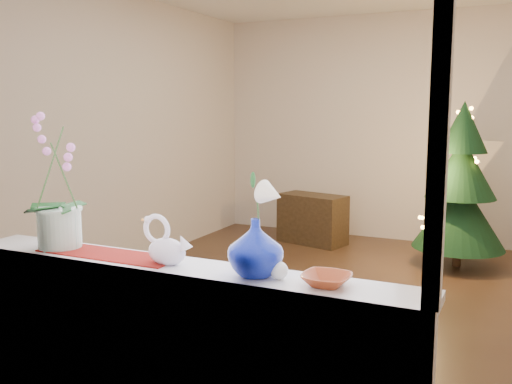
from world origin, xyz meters
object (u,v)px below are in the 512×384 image
paperweight (279,270)px  side_table (313,219)px  amber_dish (326,281)px  xmas_tree (461,185)px  blue_vase (255,243)px  orchid_pot (57,181)px  swan (167,241)px

paperweight → side_table: bearing=107.9°
amber_dish → xmas_tree: size_ratio=0.10×
xmas_tree → side_table: (-1.66, 0.31, -0.54)m
paperweight → xmas_tree: xmas_tree is taller
paperweight → side_table: paperweight is taller
blue_vase → amber_dish: size_ratio=1.68×
orchid_pot → swan: (0.63, -0.02, -0.22)m
paperweight → blue_vase: bearing=177.5°
side_table → blue_vase: bearing=-59.4°
blue_vase → paperweight: 0.14m
swan → paperweight: bearing=13.3°
blue_vase → side_table: blue_vase is taller
orchid_pot → swan: bearing=-1.9°
orchid_pot → amber_dish: bearing=-0.5°
blue_vase → amber_dish: blue_vase is taller
blue_vase → amber_dish: bearing=-0.3°
paperweight → amber_dish: paperweight is taller
paperweight → amber_dish: (0.20, 0.00, -0.02)m
paperweight → xmas_tree: size_ratio=0.04×
amber_dish → xmas_tree: 3.95m
swan → amber_dish: (0.72, 0.01, -0.08)m
paperweight → orchid_pot: bearing=179.3°
amber_dish → side_table: amber_dish is taller
orchid_pot → side_table: orchid_pot is taller
orchid_pot → amber_dish: orchid_pot is taller
orchid_pot → blue_vase: orchid_pot is taller
swan → blue_vase: bearing=14.1°
amber_dish → xmas_tree: xmas_tree is taller
paperweight → xmas_tree: bearing=85.8°
amber_dish → paperweight: bearing=-179.1°
swan → side_table: swan is taller
orchid_pot → side_table: 4.36m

